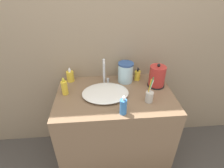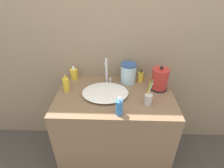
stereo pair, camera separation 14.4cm
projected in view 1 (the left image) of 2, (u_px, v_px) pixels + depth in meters
The scene contains 11 objects.
wall_back at pixel (111, 28), 1.53m from camera, with size 6.00×0.04×2.60m.
vanity_counter at pixel (114, 128), 1.72m from camera, with size 1.00×0.63×0.83m.
sink_basin at pixel (105, 93), 1.47m from camera, with size 0.39×0.32×0.04m.
faucet at pixel (104, 71), 1.58m from camera, with size 0.06×0.11×0.24m.
electric_kettle at pixel (157, 77), 1.56m from camera, with size 0.15×0.15×0.22m.
toothbrush_cup at pixel (149, 96), 1.38m from camera, with size 0.06×0.06×0.22m.
lotion_bottle at pixel (123, 107), 1.26m from camera, with size 0.05×0.05×0.16m.
shampoo_bottle at pixel (137, 75), 1.67m from camera, with size 0.05×0.05×0.13m.
mouthwash_bottle at pixel (70, 76), 1.65m from camera, with size 0.07×0.07×0.14m.
hand_cream_bottle at pixel (65, 87), 1.46m from camera, with size 0.05×0.05×0.17m.
water_pitcher at pixel (126, 72), 1.63m from camera, with size 0.14×0.14×0.19m.
Camera 1 is at (-0.13, -0.90, 1.70)m, focal length 28.00 mm.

